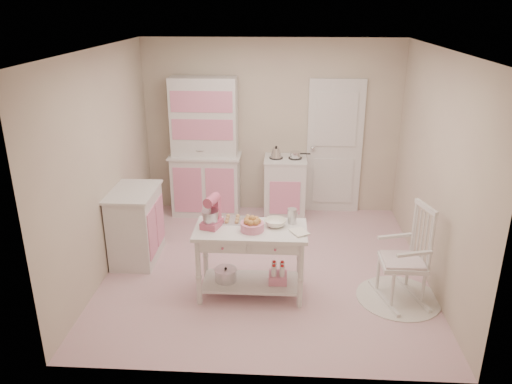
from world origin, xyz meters
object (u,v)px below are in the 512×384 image
Objects in this scene: stove at (285,187)px; work_table at (251,261)px; rocking_chair at (403,254)px; base_cabinet at (136,225)px; bread_basket at (252,227)px; hutch at (205,148)px; stand_mixer at (211,212)px.

work_table is (-0.36, -2.20, -0.06)m from stove.
rocking_chair is at bearing -60.15° from stove.
bread_basket is at bearing -27.63° from base_cabinet.
hutch is 2.26× the size of stove.
work_table is at bearing 14.21° from stand_mixer.
stove reaches higher than work_table.
work_table is 3.53× the size of stand_mixer.
stove is (1.20, -0.05, -0.58)m from hutch.
bread_basket is (0.44, -0.07, -0.12)m from stand_mixer.
stove is 2.36m from base_cabinet.
rocking_chair is 2.10m from stand_mixer.
work_table is (-1.63, 0.01, -0.15)m from rocking_chair.
base_cabinet is 3.68× the size of bread_basket.
stand_mixer reaches higher than stove.
stand_mixer is at bearing 163.02° from rocking_chair.
stove is 2.37m from stand_mixer.
hutch is 3.38m from rocking_chair.
hutch is 1.89× the size of rocking_chair.
stove is 1.00× the size of base_cabinet.
base_cabinet is 3.21m from rocking_chair.
rocking_chair reaches higher than stove.
base_cabinet is at bearing 162.96° from stand_mixer.
hutch reaches higher than rocking_chair.
stove is 2.55m from rocking_chair.
stand_mixer is at bearing -33.98° from base_cabinet.
base_cabinet is (-0.65, -1.51, -0.58)m from hutch.
bread_basket reaches higher than work_table.
work_table is at bearing 111.80° from bread_basket.
stand_mixer is at bearing 177.27° from work_table.
stand_mixer reaches higher than rocking_chair.
rocking_chair is (2.47, -2.26, -0.49)m from hutch.
rocking_chair is at bearing 16.10° from stand_mixer.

